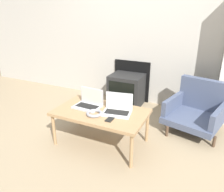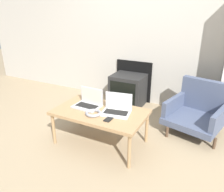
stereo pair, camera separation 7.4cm
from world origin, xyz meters
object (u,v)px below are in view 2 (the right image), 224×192
(laptop_right, at_px, (117,109))
(armchair, at_px, (199,109))
(headphones, at_px, (93,113))
(tv, at_px, (128,90))
(phone, at_px, (109,119))
(laptop_left, at_px, (89,102))

(laptop_right, relative_size, armchair, 0.43)
(laptop_right, relative_size, headphones, 1.92)
(armchair, bearing_deg, laptop_right, -119.92)
(laptop_right, distance_m, tv, 1.21)
(headphones, height_order, armchair, armchair)
(tv, height_order, armchair, armchair)
(headphones, xyz_separation_m, phone, (0.21, -0.02, -0.01))
(laptop_left, distance_m, headphones, 0.24)
(tv, distance_m, armchair, 1.19)
(tv, xyz_separation_m, armchair, (1.14, -0.32, 0.03))
(laptop_right, xyz_separation_m, phone, (0.00, -0.19, -0.04))
(laptop_left, distance_m, armchair, 1.44)
(headphones, height_order, phone, headphones)
(laptop_right, height_order, tv, laptop_right)
(laptop_left, distance_m, laptop_right, 0.38)
(laptop_left, height_order, phone, laptop_left)
(laptop_left, relative_size, tv, 0.62)
(laptop_left, bearing_deg, armchair, 37.38)
(laptop_left, relative_size, laptop_right, 0.93)
(laptop_left, bearing_deg, tv, 91.13)
(laptop_left, xyz_separation_m, laptop_right, (0.38, -0.00, 0.00))
(laptop_right, relative_size, phone, 2.44)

